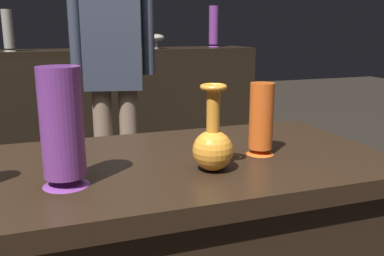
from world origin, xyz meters
TOP-DOWN VIEW (x-y plane):
  - back_display_shelf at (0.00, 2.20)m, footprint 2.60×0.40m
  - vase_centerpiece at (0.07, -0.12)m, footprint 0.10×0.10m
  - vase_tall_behind at (-0.29, -0.11)m, footprint 0.11×0.11m
  - vase_left_accent at (0.25, -0.03)m, footprint 0.08×0.08m
  - shelf_vase_right at (0.52, 2.14)m, footprint 0.12×0.12m
  - shelf_vase_far_right at (1.04, 2.26)m, footprint 0.10×0.10m
  - shelf_vase_left at (-0.52, 2.14)m, footprint 0.09×0.09m
  - shelf_vase_center at (0.00, 2.15)m, footprint 0.10×0.10m
  - visitor_center_back at (0.06, 1.35)m, footprint 0.46×0.25m

SIDE VIEW (x-z plane):
  - back_display_shelf at x=0.00m, z-range 0.00..0.99m
  - vase_centerpiece at x=0.07m, z-range 0.76..0.98m
  - vase_left_accent at x=0.25m, z-range 0.80..1.00m
  - vase_tall_behind at x=-0.29m, z-range 0.80..1.07m
  - visitor_center_back at x=0.06m, z-range 0.15..1.78m
  - shelf_vase_center at x=0.00m, z-range 0.95..1.16m
  - shelf_vase_right at x=0.52m, z-range 1.01..1.12m
  - shelf_vase_left at x=-0.52m, z-range 0.99..1.26m
  - shelf_vase_far_right at x=1.04m, z-range 0.99..1.32m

